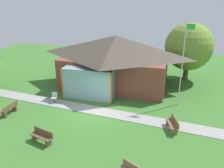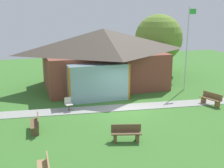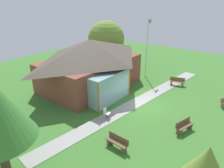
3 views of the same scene
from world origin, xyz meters
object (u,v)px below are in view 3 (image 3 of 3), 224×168
object	(u,v)px
pavilion	(91,63)
bench_mid_left	(117,142)
bench_mid_right	(177,82)
patio_chair_west	(106,113)
bench_front_center	(184,126)
tree_behind_pavilion_right	(106,39)
flagpole	(147,46)

from	to	relation	value
pavilion	bench_mid_left	size ratio (longest dim) A/B	6.91
bench_mid_right	patio_chair_west	xyz separation A→B (m)	(-9.43, 1.74, 0.01)
bench_front_center	tree_behind_pavilion_right	world-z (taller)	tree_behind_pavilion_right
patio_chair_west	bench_front_center	bearing A→B (deg)	99.53
bench_mid_right	bench_mid_left	distance (m)	11.67
patio_chair_west	bench_mid_right	bearing A→B (deg)	158.01
flagpole	bench_front_center	size ratio (longest dim) A/B	4.16
pavilion	bench_front_center	distance (m)	10.67
bench_mid_right	patio_chair_west	bearing A→B (deg)	61.22
bench_front_center	patio_chair_west	bearing A→B (deg)	-53.49
bench_front_center	tree_behind_pavilion_right	xyz separation A→B (m)	(8.40, 13.84, 3.06)
bench_mid_right	bench_front_center	world-z (taller)	same
bench_mid_right	bench_front_center	xyz separation A→B (m)	(-7.41, -3.50, 0.00)
bench_mid_left	patio_chair_west	bearing A→B (deg)	-37.39
pavilion	bench_front_center	size ratio (longest dim) A/B	6.70
patio_chair_west	tree_behind_pavilion_right	world-z (taller)	tree_behind_pavilion_right
tree_behind_pavilion_right	flagpole	bearing A→B (deg)	-95.73
bench_front_center	tree_behind_pavilion_right	distance (m)	16.48
pavilion	bench_mid_left	xyz separation A→B (m)	(-5.96, -7.75, -2.09)
bench_mid_right	bench_mid_left	xyz separation A→B (m)	(-11.64, -0.93, 0.00)
bench_front_center	patio_chair_west	distance (m)	5.62
tree_behind_pavilion_right	patio_chair_west	bearing A→B (deg)	-140.49
bench_front_center	bench_mid_left	size ratio (longest dim) A/B	1.03
flagpole	tree_behind_pavilion_right	world-z (taller)	flagpole
flagpole	bench_mid_right	size ratio (longest dim) A/B	4.16
patio_chair_west	pavilion	bearing A→B (deg)	-138.01
flagpole	patio_chair_west	size ratio (longest dim) A/B	7.55
flagpole	tree_behind_pavilion_right	bearing A→B (deg)	84.27
pavilion	bench_mid_right	xyz separation A→B (m)	(5.68, -6.82, -2.09)
flagpole	bench_mid_left	size ratio (longest dim) A/B	4.29
pavilion	bench_mid_right	size ratio (longest dim) A/B	6.71
flagpole	pavilion	bearing A→B (deg)	154.81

